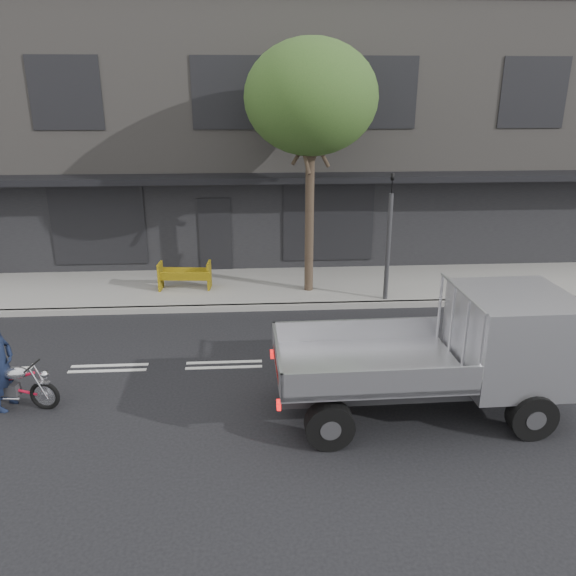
# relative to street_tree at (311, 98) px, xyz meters

# --- Properties ---
(ground) EXTENTS (80.00, 80.00, 0.00)m
(ground) POSITION_rel_street_tree_xyz_m (-2.20, -4.20, -5.28)
(ground) COLOR black
(ground) RESTS_ON ground
(sidewalk) EXTENTS (32.00, 3.20, 0.15)m
(sidewalk) POSITION_rel_street_tree_xyz_m (-2.20, 0.50, -5.20)
(sidewalk) COLOR gray
(sidewalk) RESTS_ON ground
(kerb) EXTENTS (32.00, 0.20, 0.15)m
(kerb) POSITION_rel_street_tree_xyz_m (-2.20, -1.10, -5.20)
(kerb) COLOR gray
(kerb) RESTS_ON ground
(building_main) EXTENTS (26.00, 10.00, 8.00)m
(building_main) POSITION_rel_street_tree_xyz_m (-2.20, 7.10, -1.28)
(building_main) COLOR slate
(building_main) RESTS_ON ground
(street_tree) EXTENTS (3.40, 3.40, 6.74)m
(street_tree) POSITION_rel_street_tree_xyz_m (0.00, 0.00, 0.00)
(street_tree) COLOR #382B21
(street_tree) RESTS_ON ground
(traffic_light_pole) EXTENTS (0.12, 0.12, 3.50)m
(traffic_light_pole) POSITION_rel_street_tree_xyz_m (2.00, -0.85, -3.63)
(traffic_light_pole) COLOR #2D2D30
(traffic_light_pole) RESTS_ON ground
(motorcycle) EXTENTS (1.72, 0.51, 0.89)m
(motorcycle) POSITION_rel_street_tree_xyz_m (-5.92, -5.62, -4.82)
(motorcycle) COLOR black
(motorcycle) RESTS_ON ground
(rider) EXTENTS (0.51, 0.68, 1.71)m
(rider) POSITION_rel_street_tree_xyz_m (-6.07, -5.62, -4.42)
(rider) COLOR black
(rider) RESTS_ON ground
(flatbed_ute) EXTENTS (5.06, 2.18, 2.32)m
(flatbed_ute) POSITION_rel_street_tree_xyz_m (2.47, -6.24, -3.95)
(flatbed_ute) COLOR black
(flatbed_ute) RESTS_ON ground
(construction_barrier) EXTENTS (1.50, 0.71, 0.82)m
(construction_barrier) POSITION_rel_street_tree_xyz_m (-3.48, 0.07, -4.72)
(construction_barrier) COLOR yellow
(construction_barrier) RESTS_ON sidewalk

